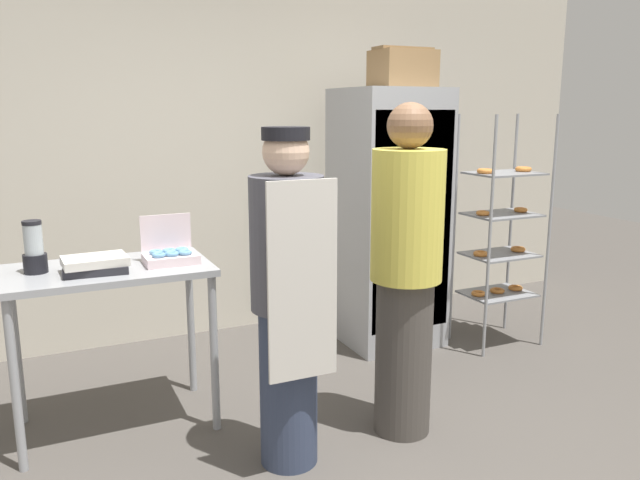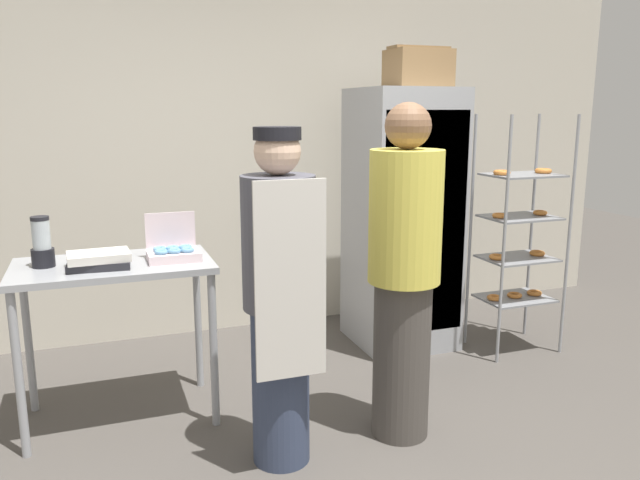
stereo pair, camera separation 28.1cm
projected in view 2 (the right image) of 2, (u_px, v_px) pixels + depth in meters
ground_plane at (400, 480)px, 2.97m from camera, size 14.00×14.00×0.00m
back_wall at (262, 139)px, 4.90m from camera, size 6.40×0.12×3.00m
refrigerator at (402, 219)px, 4.57m from camera, size 0.68×0.73×1.88m
baking_rack at (518, 237)px, 4.46m from camera, size 0.56×0.42×1.70m
prep_counter at (114, 284)px, 3.42m from camera, size 1.05×0.61×0.91m
donut_box at (173, 252)px, 3.45m from camera, size 0.28×0.21×0.25m
blender_pitcher at (42, 245)px, 3.29m from camera, size 0.12×0.12×0.27m
binder_stack at (99, 260)px, 3.29m from camera, size 0.33×0.24×0.08m
cardboard_storage_box at (418, 68)px, 4.33m from camera, size 0.42×0.31×0.28m
person_baker at (280, 295)px, 2.97m from camera, size 0.35×0.37×1.66m
person_customer at (404, 273)px, 3.22m from camera, size 0.38×0.38×1.77m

